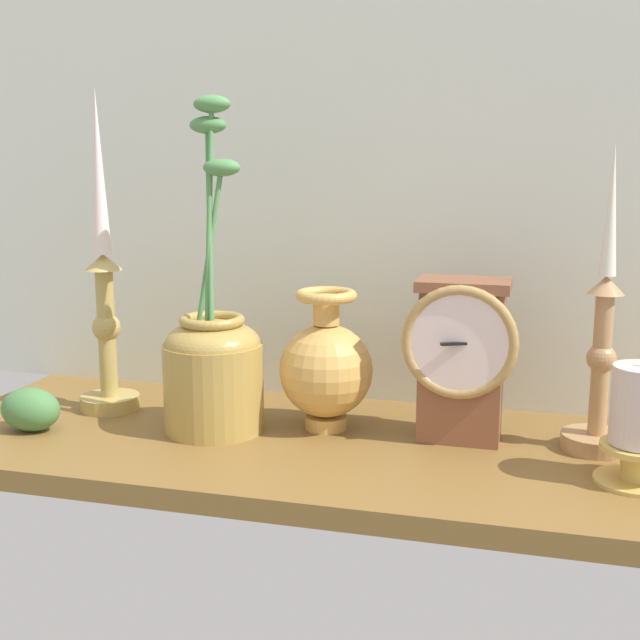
{
  "coord_description": "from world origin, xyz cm",
  "views": [
    {
      "loc": [
        20.65,
        -87.61,
        31.56
      ],
      "look_at": [
        -3.37,
        0.0,
        14.0
      ],
      "focal_mm": 46.44,
      "sensor_mm": 36.0,
      "label": 1
    }
  ],
  "objects_px": {
    "brass_vase_bulbous": "(326,367)",
    "candlestick_tall_center": "(601,359)",
    "brass_vase_jar": "(214,363)",
    "mantel_clock": "(461,356)",
    "candlestick_tall_left": "(105,300)"
  },
  "relations": [
    {
      "from": "brass_vase_bulbous",
      "to": "candlestick_tall_center",
      "type": "bearing_deg",
      "value": 1.65
    },
    {
      "from": "candlestick_tall_center",
      "to": "brass_vase_bulbous",
      "type": "relative_size",
      "value": 1.99
    },
    {
      "from": "brass_vase_bulbous",
      "to": "brass_vase_jar",
      "type": "bearing_deg",
      "value": -163.36
    },
    {
      "from": "mantel_clock",
      "to": "candlestick_tall_center",
      "type": "distance_m",
      "value": 0.15
    },
    {
      "from": "mantel_clock",
      "to": "candlestick_tall_left",
      "type": "height_order",
      "value": "candlestick_tall_left"
    },
    {
      "from": "candlestick_tall_center",
      "to": "brass_vase_bulbous",
      "type": "bearing_deg",
      "value": -178.35
    },
    {
      "from": "candlestick_tall_left",
      "to": "brass_vase_jar",
      "type": "xyz_separation_m",
      "value": [
        0.16,
        -0.04,
        -0.06
      ]
    },
    {
      "from": "mantel_clock",
      "to": "candlestick_tall_center",
      "type": "xyz_separation_m",
      "value": [
        0.15,
        0.01,
        0.0
      ]
    },
    {
      "from": "brass_vase_jar",
      "to": "mantel_clock",
      "type": "bearing_deg",
      "value": 7.92
    },
    {
      "from": "candlestick_tall_left",
      "to": "mantel_clock",
      "type": "bearing_deg",
      "value": -0.15
    },
    {
      "from": "mantel_clock",
      "to": "brass_vase_bulbous",
      "type": "relative_size",
      "value": 1.1
    },
    {
      "from": "mantel_clock",
      "to": "candlestick_tall_center",
      "type": "height_order",
      "value": "candlestick_tall_center"
    },
    {
      "from": "candlestick_tall_center",
      "to": "brass_vase_jar",
      "type": "height_order",
      "value": "brass_vase_jar"
    },
    {
      "from": "mantel_clock",
      "to": "brass_vase_jar",
      "type": "bearing_deg",
      "value": -172.08
    },
    {
      "from": "candlestick_tall_left",
      "to": "candlestick_tall_center",
      "type": "distance_m",
      "value": 0.6
    }
  ]
}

